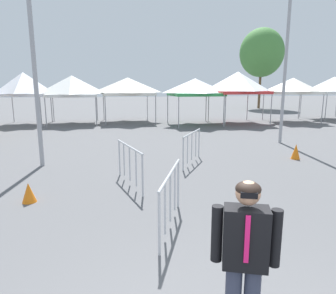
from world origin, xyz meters
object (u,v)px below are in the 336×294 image
Objects in this scene: person_foreground at (245,256)px; crowd_barrier_mid_lot at (130,158)px; canopy_tent_behind_left at (24,84)px; canopy_tent_far_right at (293,86)px; canopy_tent_far_left at (195,87)px; canopy_tent_behind_right at (128,86)px; canopy_tent_left_of_center at (334,85)px; crowd_barrier_near_person at (192,142)px; traffic_cone_near_barrier at (29,193)px; canopy_tent_behind_center at (238,83)px; crowd_barrier_by_lift at (170,189)px; tree_behind_tents_center at (262,53)px; traffic_cone_lot_center at (296,152)px; light_pole_opposite_side at (289,18)px; canopy_tent_center at (72,86)px.

person_foreground is 5.52m from crowd_barrier_mid_lot.
canopy_tent_behind_left reaches higher than canopy_tent_far_right.
canopy_tent_far_left is 13.46m from crowd_barrier_mid_lot.
canopy_tent_behind_right is 4.95m from canopy_tent_far_left.
canopy_tent_left_of_center reaches higher than crowd_barrier_near_person.
canopy_tent_far_left is 7.57× the size of traffic_cone_near_barrier.
person_foreground is (-6.99, -18.05, -1.76)m from canopy_tent_behind_center.
canopy_tent_left_of_center is 23.03m from crowd_barrier_by_lift.
canopy_tent_behind_left is 7.61× the size of traffic_cone_near_barrier.
crowd_barrier_near_person is at bearing -82.03° from canopy_tent_behind_right.
tree_behind_tents_center is (15.32, 11.06, 3.65)m from canopy_tent_behind_right.
crowd_barrier_near_person is (-13.56, -23.67, -5.44)m from tree_behind_tents_center.
light_pole_opposite_side is at bearing 70.66° from traffic_cone_lot_center.
canopy_tent_center is 1.72× the size of crowd_barrier_by_lift.
crowd_barrier_by_lift is (-0.26, 2.80, -0.28)m from person_foreground.
canopy_tent_left_of_center is at bearing 46.82° from crowd_barrier_by_lift.
traffic_cone_lot_center is at bearing 55.52° from person_foreground.
traffic_cone_near_barrier is (-2.33, -0.90, -0.52)m from crowd_barrier_mid_lot.
canopy_tent_behind_right reaches higher than crowd_barrier_by_lift.
canopy_tent_far_right is at bearing 53.39° from crowd_barrier_by_lift.
crowd_barrier_mid_lot is (-7.91, -12.62, -2.04)m from canopy_tent_behind_center.
traffic_cone_near_barrier is (-4.50, -2.92, -0.52)m from crowd_barrier_near_person.
canopy_tent_behind_center is 1.16× the size of canopy_tent_far_right.
person_foreground is at bearing -111.16° from canopy_tent_behind_center.
traffic_cone_near_barrier is at bearing -74.52° from canopy_tent_behind_left.
canopy_tent_behind_right is at bearing 3.47° from canopy_tent_behind_left.
canopy_tent_behind_center is 8.01m from light_pole_opposite_side.
canopy_tent_far_right reaches higher than crowd_barrier_mid_lot.
canopy_tent_behind_center reaches higher than crowd_barrier_by_lift.
tree_behind_tents_center is (-0.64, 11.60, 3.57)m from canopy_tent_left_of_center.
traffic_cone_lot_center is at bearing -130.53° from canopy_tent_left_of_center.
tree_behind_tents_center is at bearing 93.15° from canopy_tent_left_of_center.
person_foreground is (4.30, -19.57, -1.53)m from canopy_tent_center.
canopy_tent_behind_left reaches higher than canopy_tent_left_of_center.
canopy_tent_far_right is at bearing -8.22° from canopy_tent_behind_right.
canopy_tent_center is 8.40m from canopy_tent_far_left.
canopy_tent_far_right is at bearing -164.19° from canopy_tent_left_of_center.
canopy_tent_left_of_center is 1.75× the size of crowd_barrier_by_lift.
canopy_tent_behind_left is 21.07m from person_foreground.
light_pole_opposite_side is at bearing -135.78° from canopy_tent_left_of_center.
canopy_tent_center is 1.94× the size of person_foreground.
tree_behind_tents_center reaches higher than crowd_barrier_near_person.
crowd_barrier_mid_lot is at bearing -91.60° from canopy_tent_behind_right.
tree_behind_tents_center reaches higher than canopy_tent_behind_center.
canopy_tent_behind_left is 14.51m from canopy_tent_behind_center.
canopy_tent_left_of_center is at bearing -0.11° from canopy_tent_center.
canopy_tent_center is 1.07× the size of canopy_tent_far_right.
canopy_tent_center reaches higher than canopy_tent_far_right.
traffic_cone_near_barrier is (-9.45, -6.00, -5.24)m from light_pole_opposite_side.
canopy_tent_center is at bearing 179.89° from canopy_tent_left_of_center.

